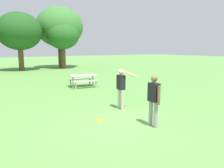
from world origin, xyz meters
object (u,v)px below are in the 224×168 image
Objects in this scene: person_thrower at (121,86)px; person_catcher at (154,97)px; frisbee at (99,121)px; tree_slender_mid at (19,31)px; tree_back_right at (60,27)px; tree_back_left at (63,36)px; picnic_table_near at (83,78)px.

person_catcher is (-0.36, -2.22, -0.02)m from person_thrower.
frisbee is 0.04× the size of tree_slender_mid.
person_catcher is 0.26× the size of tree_slender_mid.
person_thrower is 2.25m from person_catcher.
tree_slender_mid reaches higher than person_thrower.
tree_back_right is at bearing 76.29° from person_catcher.
frisbee is at bearing -108.23° from tree_back_left.
person_thrower reaches higher than frisbee.
tree_back_right is (6.62, 20.94, 5.01)m from frisbee.
picnic_table_near is 0.30× the size of tree_slender_mid.
picnic_table_near is at bearing 79.79° from person_catcher.
tree_back_right is (5.45, 22.34, 4.09)m from person_catcher.
person_thrower is 0.29× the size of tree_back_left.
person_catcher is at bearing -103.71° from tree_back_right.
person_catcher is at bearing -91.17° from tree_slender_mid.
picnic_table_near reaches higher than frisbee.
person_thrower is 5.71m from picnic_table_near.
tree_back_left is (4.81, -0.23, -0.31)m from tree_slender_mid.
tree_back_left reaches higher than frisbee.
person_thrower is 0.22× the size of tree_back_right.
tree_back_right reaches higher than person_catcher.
tree_slender_mid is (0.43, 21.08, 3.30)m from person_catcher.
tree_back_right is at bearing 75.79° from person_thrower.
tree_slender_mid is at bearing -165.93° from tree_back_right.
tree_slender_mid reaches higher than picnic_table_near.
tree_slender_mid is 0.84× the size of tree_back_right.
tree_back_left is at bearing 75.33° from person_thrower.
picnic_table_near is at bearing -105.56° from tree_back_right.
picnic_table_near is at bearing 68.11° from frisbee.
tree_back_right reaches higher than frisbee.
picnic_table_near is at bearing -85.78° from tree_slender_mid.
tree_back_left reaches higher than person_catcher.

